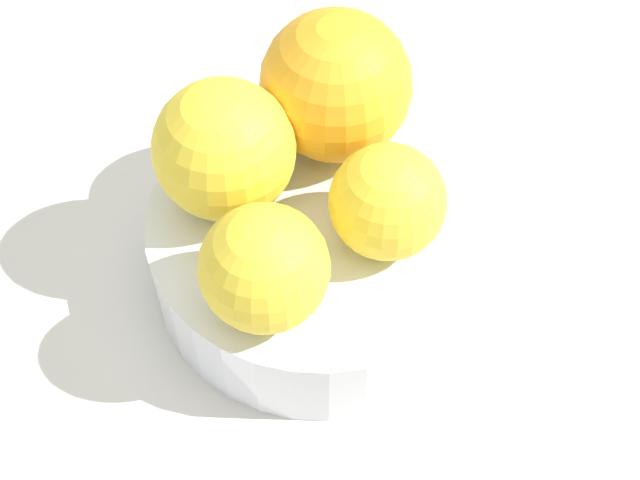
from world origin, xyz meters
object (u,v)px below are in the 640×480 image
at_px(orange_in_bowl_3, 329,85).
at_px(orange_in_bowl_2, 224,150).
at_px(orange_in_bowl_0, 264,268).
at_px(orange_in_bowl_1, 388,202).
at_px(fruit_bowl, 320,247).

bearing_deg(orange_in_bowl_3, orange_in_bowl_2, 46.46).
relative_size(orange_in_bowl_0, orange_in_bowl_1, 1.06).
bearing_deg(fruit_bowl, orange_in_bowl_3, -86.56).
xyz_separation_m(orange_in_bowl_0, orange_in_bowl_1, (-0.05, -0.05, -0.00)).
distance_m(fruit_bowl, orange_in_bowl_3, 0.09).
relative_size(fruit_bowl, orange_in_bowl_3, 2.27).
xyz_separation_m(fruit_bowl, orange_in_bowl_1, (-0.04, 0.01, 0.06)).
xyz_separation_m(orange_in_bowl_1, orange_in_bowl_2, (0.09, -0.02, 0.01)).
bearing_deg(fruit_bowl, orange_in_bowl_1, 166.61).
height_order(fruit_bowl, orange_in_bowl_1, orange_in_bowl_1).
bearing_deg(orange_in_bowl_2, orange_in_bowl_1, 169.68).
relative_size(orange_in_bowl_2, orange_in_bowl_3, 0.90).
relative_size(orange_in_bowl_1, orange_in_bowl_3, 0.72).
bearing_deg(orange_in_bowl_1, orange_in_bowl_2, -10.32).
distance_m(fruit_bowl, orange_in_bowl_2, 0.08).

